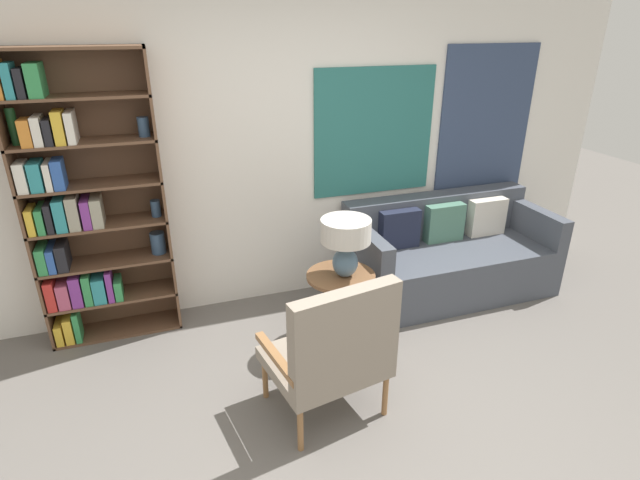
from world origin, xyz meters
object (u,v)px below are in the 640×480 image
at_px(couch, 447,256).
at_px(bookshelf, 80,209).
at_px(armchair, 335,349).
at_px(table_lamp, 346,239).
at_px(side_table, 341,282).

bearing_deg(couch, bookshelf, 175.07).
xyz_separation_m(armchair, table_lamp, (0.37, 0.76, 0.33)).
height_order(armchair, couch, armchair).
xyz_separation_m(couch, side_table, (-1.20, -0.42, 0.16)).
distance_m(armchair, side_table, 0.87).
distance_m(couch, table_lamp, 1.36).
relative_size(armchair, side_table, 1.73).
bearing_deg(armchair, table_lamp, 64.23).
relative_size(couch, table_lamp, 4.04).
bearing_deg(armchair, side_table, 66.27).
distance_m(armchair, table_lamp, 0.91).
xyz_separation_m(bookshelf, table_lamp, (1.76, -0.70, -0.20)).
relative_size(couch, side_table, 3.25).
bearing_deg(bookshelf, couch, -4.93).
height_order(bookshelf, side_table, bookshelf).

